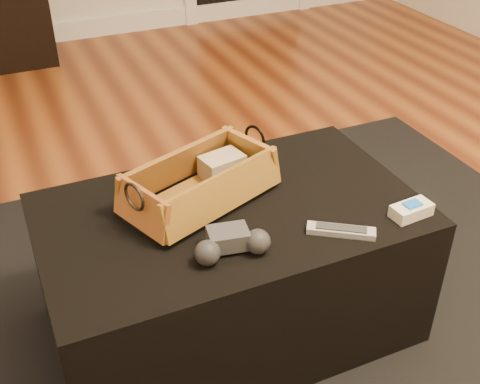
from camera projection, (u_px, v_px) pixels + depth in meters
name	position (u px, v px, depth m)	size (l,w,h in m)	color
floor	(236.00, 313.00, 1.87)	(5.00, 5.50, 0.01)	brown
baseboard	(68.00, 31.00, 3.92)	(5.00, 0.04, 0.12)	white
area_rug	(238.00, 335.00, 1.78)	(2.60, 2.00, 0.01)	black
ottoman	(231.00, 269.00, 1.70)	(1.00, 0.60, 0.42)	black
tv_remote	(199.00, 197.00, 1.58)	(0.22, 0.05, 0.02)	black
cloth_bundle	(222.00, 166.00, 1.68)	(0.12, 0.08, 0.06)	tan
wicker_basket	(200.00, 184.00, 1.59)	(0.47, 0.35, 0.15)	#AA6F26
game_controller	(231.00, 243.00, 1.41)	(0.19, 0.11, 0.06)	#353538
silver_remote	(341.00, 231.00, 1.49)	(0.16, 0.13, 0.02)	#B0B4B8
cream_gadget	(411.00, 210.00, 1.55)	(0.11, 0.06, 0.04)	silver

